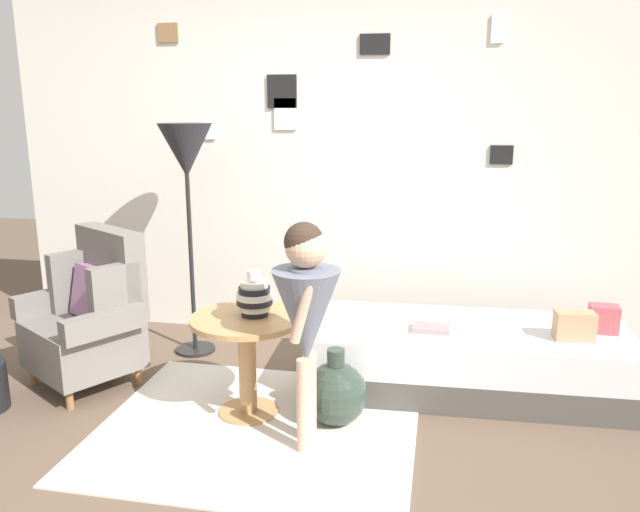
# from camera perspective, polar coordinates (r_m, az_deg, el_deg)

# --- Properties ---
(ground_plane) EXTENTS (12.00, 12.00, 0.00)m
(ground_plane) POSITION_cam_1_polar(r_m,az_deg,el_deg) (3.19, -6.30, -18.98)
(ground_plane) COLOR brown
(gallery_wall) EXTENTS (4.80, 0.12, 2.60)m
(gallery_wall) POSITION_cam_1_polar(r_m,az_deg,el_deg) (4.60, 0.58, 8.44)
(gallery_wall) COLOR silver
(gallery_wall) RESTS_ON ground
(rug) EXTENTS (1.71, 1.48, 0.01)m
(rug) POSITION_cam_1_polar(r_m,az_deg,el_deg) (3.55, -5.69, -15.28)
(rug) COLOR silver
(rug) RESTS_ON ground
(armchair) EXTENTS (0.90, 0.84, 0.97)m
(armchair) POSITION_cam_1_polar(r_m,az_deg,el_deg) (4.16, -20.18, -5.14)
(armchair) COLOR olive
(armchair) RESTS_ON ground
(daybed) EXTENTS (1.93, 0.87, 0.40)m
(daybed) POSITION_cam_1_polar(r_m,az_deg,el_deg) (4.00, 13.43, -9.03)
(daybed) COLOR #4C4742
(daybed) RESTS_ON ground
(pillow_head) EXTENTS (0.17, 0.13, 0.17)m
(pillow_head) POSITION_cam_1_polar(r_m,az_deg,el_deg) (4.08, 24.50, -5.25)
(pillow_head) COLOR #D64C56
(pillow_head) RESTS_ON daybed
(pillow_mid) EXTENTS (0.23, 0.14, 0.17)m
(pillow_mid) POSITION_cam_1_polar(r_m,az_deg,el_deg) (3.88, 22.24, -5.92)
(pillow_mid) COLOR tan
(pillow_mid) RESTS_ON daybed
(side_table) EXTENTS (0.62, 0.62, 0.58)m
(side_table) POSITION_cam_1_polar(r_m,az_deg,el_deg) (3.53, -6.71, -7.99)
(side_table) COLOR tan
(side_table) RESTS_ON ground
(vase_striped) EXTENTS (0.20, 0.20, 0.26)m
(vase_striped) POSITION_cam_1_polar(r_m,az_deg,el_deg) (3.46, -6.01, -3.76)
(vase_striped) COLOR black
(vase_striped) RESTS_ON side_table
(floor_lamp) EXTENTS (0.36, 0.36, 1.60)m
(floor_lamp) POSITION_cam_1_polar(r_m,az_deg,el_deg) (4.31, -12.14, 8.58)
(floor_lamp) COLOR black
(floor_lamp) RESTS_ON ground
(person_child) EXTENTS (0.34, 0.34, 1.18)m
(person_child) POSITION_cam_1_polar(r_m,az_deg,el_deg) (3.05, -1.28, -4.67)
(person_child) COLOR #D8AD8E
(person_child) RESTS_ON ground
(book_on_daybed) EXTENTS (0.22, 0.16, 0.03)m
(book_on_daybed) POSITION_cam_1_polar(r_m,az_deg,el_deg) (3.82, 10.13, -6.50)
(book_on_daybed) COLOR gray
(book_on_daybed) RESTS_ON daybed
(demijohn_near) EXTENTS (0.35, 0.35, 0.43)m
(demijohn_near) POSITION_cam_1_polar(r_m,az_deg,el_deg) (3.50, 1.44, -12.41)
(demijohn_near) COLOR #2D3D33
(demijohn_near) RESTS_ON ground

